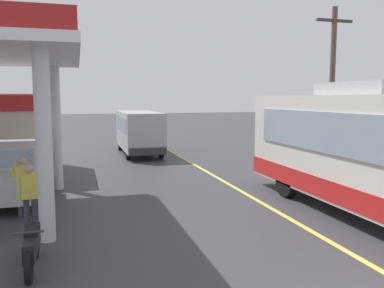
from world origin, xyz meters
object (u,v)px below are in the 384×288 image
(motorcycle_parked_forecourt, at_px, (32,246))
(pedestrian_near_pump, at_px, (23,183))
(car_at_pump, at_px, (12,169))
(minibus_opposing_lane, at_px, (139,129))
(pedestrian_by_shop, at_px, (30,194))

(motorcycle_parked_forecourt, relative_size, pedestrian_near_pump, 1.08)
(car_at_pump, relative_size, minibus_opposing_lane, 0.69)
(minibus_opposing_lane, height_order, pedestrian_near_pump, minibus_opposing_lane)
(car_at_pump, bearing_deg, motorcycle_parked_forecourt, -78.74)
(motorcycle_parked_forecourt, bearing_deg, car_at_pump, 101.26)
(pedestrian_near_pump, bearing_deg, motorcycle_parked_forecourt, -80.92)
(car_at_pump, height_order, pedestrian_by_shop, car_at_pump)
(minibus_opposing_lane, distance_m, motorcycle_parked_forecourt, 15.68)
(motorcycle_parked_forecourt, bearing_deg, pedestrian_by_shop, 96.53)
(minibus_opposing_lane, height_order, pedestrian_by_shop, minibus_opposing_lane)
(car_at_pump, xyz_separation_m, pedestrian_near_pump, (0.55, -2.05, -0.08))
(pedestrian_near_pump, height_order, pedestrian_by_shop, same)
(car_at_pump, distance_m, pedestrian_near_pump, 2.13)
(car_at_pump, xyz_separation_m, pedestrian_by_shop, (0.87, -3.38, -0.08))
(minibus_opposing_lane, bearing_deg, pedestrian_by_shop, -109.69)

